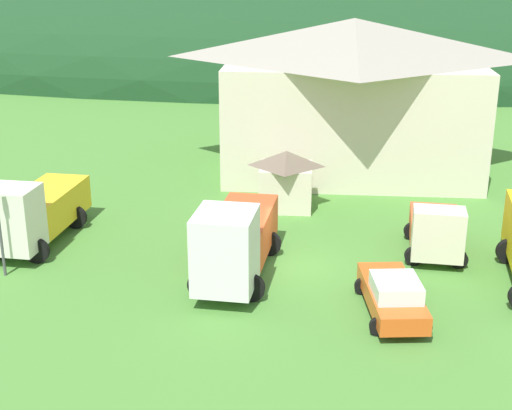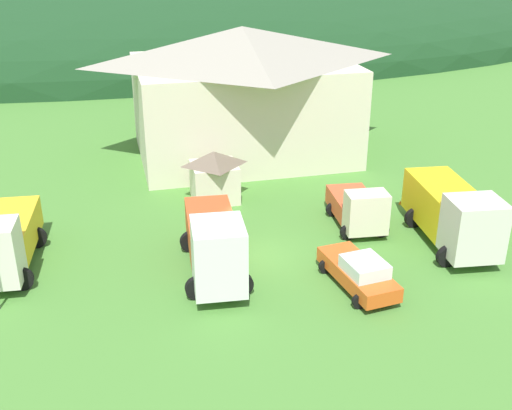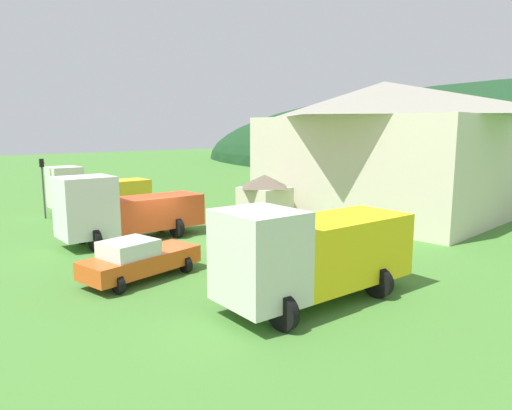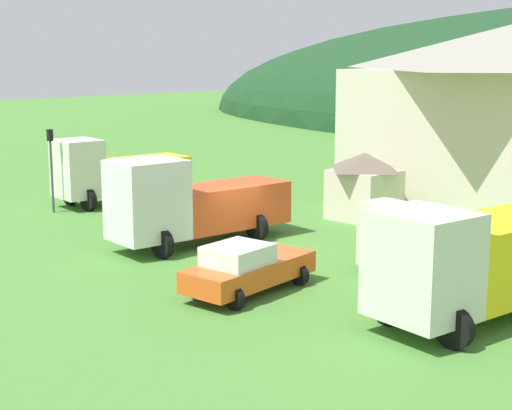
{
  "view_description": "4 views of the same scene",
  "coord_description": "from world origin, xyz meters",
  "views": [
    {
      "loc": [
        0.82,
        -28.87,
        13.0
      ],
      "look_at": [
        -2.07,
        4.38,
        1.23
      ],
      "focal_mm": 51.2,
      "sensor_mm": 36.0,
      "label": 1
    },
    {
      "loc": [
        -6.79,
        -26.98,
        15.2
      ],
      "look_at": [
        0.29,
        1.44,
        2.18
      ],
      "focal_mm": 43.78,
      "sensor_mm": 36.0,
      "label": 2
    },
    {
      "loc": [
        19.66,
        -13.07,
        5.85
      ],
      "look_at": [
        2.63,
        3.54,
        2.0
      ],
      "focal_mm": 32.36,
      "sensor_mm": 36.0,
      "label": 3
    },
    {
      "loc": [
        21.31,
        -20.59,
        7.56
      ],
      "look_at": [
        -2.93,
        2.79,
        1.01
      ],
      "focal_mm": 55.0,
      "sensor_mm": 36.0,
      "label": 4
    }
  ],
  "objects": [
    {
      "name": "play_shed_cream",
      "position": [
        -0.76,
        7.62,
        1.6
      ],
      "size": [
        2.92,
        2.78,
        3.1
      ],
      "color": "beige",
      "rests_on": "ground"
    },
    {
      "name": "traffic_cone_near_pickup",
      "position": [
        9.93,
        4.23,
        0.0
      ],
      "size": [
        0.36,
        0.36,
        0.52
      ],
      "primitive_type": "cone",
      "color": "orange",
      "rests_on": "ground"
    },
    {
      "name": "depot_building",
      "position": [
        2.81,
        15.52,
        4.7
      ],
      "size": [
        15.93,
        11.97,
        9.13
      ],
      "color": "beige",
      "rests_on": "ground"
    },
    {
      "name": "service_pickup_orange",
      "position": [
        3.77,
        -4.07,
        0.83
      ],
      "size": [
        2.63,
        4.99,
        1.66
      ],
      "rotation": [
        0.0,
        0.0,
        -1.45
      ],
      "color": "#E0571E",
      "rests_on": "ground"
    },
    {
      "name": "light_truck_cream",
      "position": [
        6.18,
        1.86,
        1.19
      ],
      "size": [
        2.95,
        5.09,
        2.6
      ],
      "rotation": [
        0.0,
        0.0,
        -1.66
      ],
      "color": "beige",
      "rests_on": "ground"
    },
    {
      "name": "flatbed_truck_yellow",
      "position": [
        10.12,
        -1.13,
        1.8
      ],
      "size": [
        3.83,
        7.62,
        3.45
      ],
      "rotation": [
        0.0,
        0.0,
        -1.69
      ],
      "color": "silver",
      "rests_on": "ground"
    },
    {
      "name": "ground_plane",
      "position": [
        0.0,
        0.0,
        0.0
      ],
      "size": [
        200.0,
        200.0,
        0.0
      ],
      "primitive_type": "plane",
      "color": "#477F33"
    },
    {
      "name": "traffic_light_west",
      "position": [
        -12.12,
        -1.92,
        2.47
      ],
      "size": [
        0.2,
        0.32,
        4.01
      ],
      "color": "#4C4C51",
      "rests_on": "ground"
    },
    {
      "name": "heavy_rig_striped",
      "position": [
        -12.08,
        1.54,
        1.62
      ],
      "size": [
        3.43,
        7.14,
        3.4
      ],
      "rotation": [
        0.0,
        0.0,
        -1.65
      ],
      "color": "silver",
      "rests_on": "ground"
    },
    {
      "name": "heavy_rig_white",
      "position": [
        -2.42,
        -1.42,
        1.75
      ],
      "size": [
        3.45,
        7.78,
        3.6
      ],
      "rotation": [
        0.0,
        0.0,
        -1.65
      ],
      "color": "white",
      "rests_on": "ground"
    }
  ]
}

